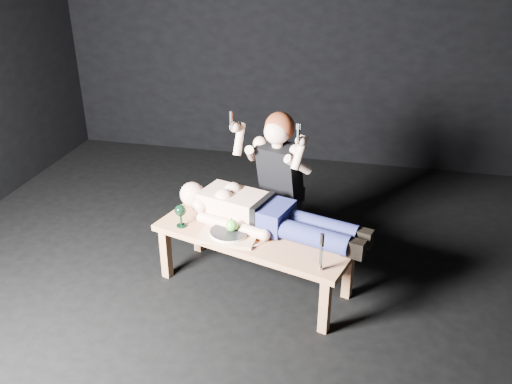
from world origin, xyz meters
TOP-DOWN VIEW (x-y plane):
  - ground at (0.00, 0.00)m, footprint 5.00×5.00m
  - back_wall at (0.00, 2.50)m, footprint 5.00×0.00m
  - table at (0.22, -0.01)m, footprint 1.51×0.91m
  - lying_man at (0.30, 0.10)m, footprint 1.38×0.75m
  - kneeling_woman at (0.33, 0.54)m, footprint 0.86×0.91m
  - serving_tray at (0.06, -0.09)m, footprint 0.40×0.29m
  - plate at (0.06, -0.09)m, footprint 0.27×0.27m
  - apple at (0.08, -0.08)m, footprint 0.09×0.09m
  - goblet at (-0.31, -0.03)m, footprint 0.10×0.10m
  - fork_flat at (-0.11, -0.09)m, footprint 0.07×0.15m
  - knife_flat at (0.28, -0.17)m, footprint 0.10×0.13m
  - spoon_flat at (0.21, -0.12)m, footprint 0.09×0.14m
  - carving_knife at (0.73, -0.36)m, footprint 0.04×0.05m

SIDE VIEW (x-z plane):
  - ground at x=0.00m, z-range 0.00..0.00m
  - table at x=0.22m, z-range 0.00..0.45m
  - fork_flat at x=-0.11m, z-range 0.45..0.46m
  - knife_flat at x=0.28m, z-range 0.45..0.46m
  - spoon_flat at x=0.21m, z-range 0.45..0.46m
  - serving_tray at x=0.06m, z-range 0.45..0.47m
  - plate at x=0.06m, z-range 0.47..0.49m
  - goblet at x=-0.31m, z-range 0.45..0.62m
  - apple at x=0.08m, z-range 0.49..0.58m
  - lying_man at x=0.30m, z-range 0.45..0.70m
  - carving_knife at x=0.73m, z-range 0.45..0.71m
  - kneeling_woman at x=0.33m, z-range 0.00..1.23m
  - back_wall at x=0.00m, z-range -1.00..4.00m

